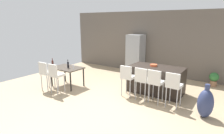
% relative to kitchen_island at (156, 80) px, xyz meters
% --- Properties ---
extents(ground_plane, '(10.00, 10.00, 0.00)m').
position_rel_kitchen_island_xyz_m(ground_plane, '(-0.65, -0.88, -0.46)').
color(ground_plane, tan).
extents(back_wall, '(10.00, 0.12, 2.90)m').
position_rel_kitchen_island_xyz_m(back_wall, '(-0.65, 2.31, 0.99)').
color(back_wall, '#665B51').
rests_on(back_wall, ground_plane).
extents(kitchen_island, '(1.82, 0.96, 0.92)m').
position_rel_kitchen_island_xyz_m(kitchen_island, '(0.00, 0.00, 0.00)').
color(kitchen_island, black).
rests_on(kitchen_island, ground_plane).
extents(bar_chair_left, '(0.40, 0.40, 1.05)m').
position_rel_kitchen_island_xyz_m(bar_chair_left, '(-0.65, -0.86, 0.24)').
color(bar_chair_left, silver).
rests_on(bar_chair_left, ground_plane).
extents(bar_chair_middle, '(0.41, 0.41, 1.05)m').
position_rel_kitchen_island_xyz_m(bar_chair_middle, '(-0.12, -0.86, 0.24)').
color(bar_chair_middle, silver).
rests_on(bar_chair_middle, ground_plane).
extents(bar_chair_right, '(0.42, 0.42, 1.05)m').
position_rel_kitchen_island_xyz_m(bar_chair_right, '(0.31, -0.86, 0.24)').
color(bar_chair_right, silver).
rests_on(bar_chair_right, ground_plane).
extents(bar_chair_far, '(0.42, 0.42, 1.05)m').
position_rel_kitchen_island_xyz_m(bar_chair_far, '(0.86, -0.86, 0.24)').
color(bar_chair_far, silver).
rests_on(bar_chair_far, ground_plane).
extents(dining_table, '(1.16, 0.79, 0.74)m').
position_rel_kitchen_island_xyz_m(dining_table, '(-3.05, -1.27, 0.20)').
color(dining_table, '#4C4238').
rests_on(dining_table, ground_plane).
extents(dining_chair_near, '(0.41, 0.41, 1.05)m').
position_rel_kitchen_island_xyz_m(dining_chair_near, '(-3.31, -2.03, 0.24)').
color(dining_chair_near, silver).
rests_on(dining_chair_near, ground_plane).
extents(dining_chair_far, '(0.41, 0.41, 1.05)m').
position_rel_kitchen_island_xyz_m(dining_chair_far, '(-2.79, -2.03, 0.24)').
color(dining_chair_far, silver).
rests_on(dining_chair_far, ground_plane).
extents(wine_bottle_near, '(0.07, 0.07, 0.34)m').
position_rel_kitchen_island_xyz_m(wine_bottle_near, '(-3.56, -1.52, 0.41)').
color(wine_bottle_near, '#471E19').
rests_on(wine_bottle_near, dining_table).
extents(wine_bottle_right, '(0.07, 0.07, 0.32)m').
position_rel_kitchen_island_xyz_m(wine_bottle_right, '(-2.93, -1.32, 0.40)').
color(wine_bottle_right, black).
rests_on(wine_bottle_right, dining_table).
extents(wine_glass_left, '(0.07, 0.07, 0.17)m').
position_rel_kitchen_island_xyz_m(wine_glass_left, '(-2.71, -1.25, 0.40)').
color(wine_glass_left, silver).
rests_on(wine_glass_left, dining_table).
extents(wine_glass_middle, '(0.07, 0.07, 0.17)m').
position_rel_kitchen_island_xyz_m(wine_glass_middle, '(-3.33, -0.98, 0.40)').
color(wine_glass_middle, silver).
rests_on(wine_glass_middle, dining_table).
extents(refrigerator, '(0.72, 0.68, 1.84)m').
position_rel_kitchen_island_xyz_m(refrigerator, '(-1.78, 1.87, 0.46)').
color(refrigerator, '#939699').
rests_on(refrigerator, ground_plane).
extents(fruit_bowl, '(0.25, 0.25, 0.07)m').
position_rel_kitchen_island_xyz_m(fruit_bowl, '(-0.12, 0.03, 0.50)').
color(fruit_bowl, '#C6512D').
rests_on(fruit_bowl, kitchen_island).
extents(floor_vase, '(0.40, 0.40, 0.90)m').
position_rel_kitchen_island_xyz_m(floor_vase, '(1.73, -0.97, -0.07)').
color(floor_vase, navy).
rests_on(floor_vase, ground_plane).
extents(potted_plant, '(0.34, 0.34, 0.55)m').
position_rel_kitchen_island_xyz_m(potted_plant, '(1.60, 1.86, -0.15)').
color(potted_plant, '#996B4C').
rests_on(potted_plant, ground_plane).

